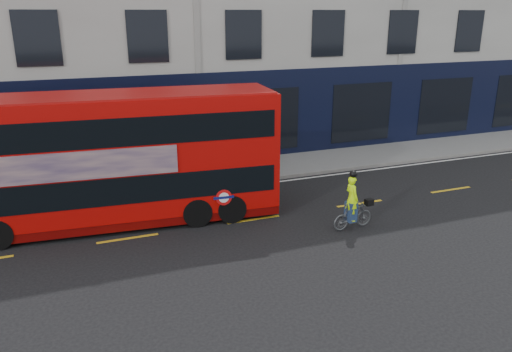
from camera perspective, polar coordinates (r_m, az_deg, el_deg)
ground at (r=14.99m, az=1.74°, el=-7.12°), size 120.00×120.00×0.00m
pavement at (r=20.70m, az=-5.17°, el=0.29°), size 60.00×3.00×0.12m
kerb at (r=19.33m, az=-3.95°, el=-0.98°), size 60.00×0.12×0.13m
road_edge_line at (r=19.08m, az=-3.68°, el=-1.43°), size 58.00×0.10×0.01m
lane_dashes at (r=16.25m, az=-0.29°, el=-4.99°), size 58.00×0.12×0.01m
bus at (r=16.00m, az=-15.94°, el=1.91°), size 10.35×3.12×4.11m
cyclist at (r=15.65m, az=10.98°, el=-3.77°), size 1.44×0.54×1.91m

